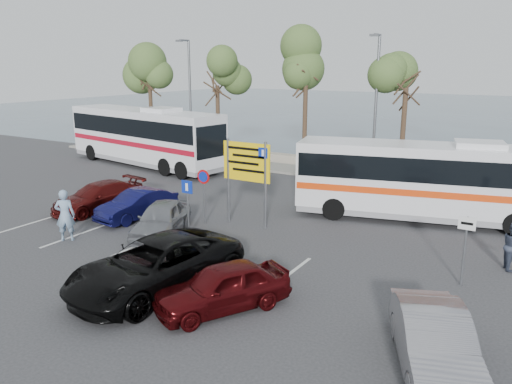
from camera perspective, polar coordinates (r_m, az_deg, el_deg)
The scene contains 24 objects.
ground at distance 19.26m, azimuth -8.67°, elevation -5.76°, with size 120.00×120.00×0.00m, color #313133.
kerb_strip at distance 30.89m, azimuth 7.98°, elevation 2.11°, with size 44.00×2.40×0.15m, color gray.
seawall at distance 32.66m, azimuth 9.37°, elevation 3.13°, with size 48.00×0.80×0.60m, color #A49883.
sea at distance 75.06m, azimuth 22.03°, elevation 8.37°, with size 140.00×140.00×0.00m, color #3D5162.
tree_far_left at distance 37.86m, azimuth -12.14°, elevation 13.73°, with size 3.20×3.20×7.60m.
tree_left at distance 34.09m, azimuth -4.47°, elevation 13.41°, with size 3.20×3.20×7.20m.
tree_mid at distance 30.80m, azimuth 5.77°, elevation 14.48°, with size 3.20×3.20×8.00m.
tree_right at distance 28.76m, azimuth 16.90°, elevation 12.98°, with size 3.20×3.20×7.40m.
street_lamp_left at distance 34.95m, azimuth -7.62°, elevation 11.04°, with size 0.45×1.15×8.01m.
street_lamp_right at distance 28.78m, azimuth 13.50°, elevation 10.07°, with size 0.45×1.15×8.01m.
direction_sign at distance 20.53m, azimuth -1.09°, elevation 2.72°, with size 2.20×0.12×3.60m.
sign_no_stop at distance 20.95m, azimuth -5.98°, elevation 0.49°, with size 0.60×0.08×2.35m.
sign_parking at distance 19.52m, azimuth -7.82°, elevation -0.93°, with size 0.50×0.07×2.25m.
sign_taxi at distance 16.31m, azimuth 22.79°, elevation -5.25°, with size 0.50×0.07×2.20m.
lane_markings at distance 19.29m, azimuth -13.20°, elevation -5.95°, with size 12.02×4.20×0.01m, color silver, non-canonical shape.
coach_bus_left at distance 33.94m, azimuth -12.65°, elevation 6.02°, with size 12.91×4.70×3.94m.
coach_bus_right at distance 22.51m, azimuth 19.46°, elevation 0.88°, with size 11.60×5.01×3.54m.
car_silver_a at distance 20.05m, azimuth -10.77°, elevation -3.04°, with size 1.57×3.90×1.33m, color gray.
car_blue at distance 22.45m, azimuth -13.43°, elevation -1.40°, with size 1.32×3.79×1.25m, color #0D0E3E.
car_maroon at distance 24.13m, azimuth -17.54°, elevation -0.52°, with size 1.81×4.44×1.29m, color #4E0E0D.
car_red at distance 13.98m, azimuth -3.86°, elevation -10.77°, with size 1.54×3.84×1.31m, color #490A0C.
suv_black at distance 15.31m, azimuth -11.36°, elevation -8.20°, with size 2.58×5.60×1.56m, color black.
car_silver_b at distance 12.04m, azimuth 19.70°, elevation -15.89°, with size 1.46×4.18×1.38m, color gray.
pedestrian_near at distance 20.34m, azimuth -20.98°, elevation -2.49°, with size 0.74×0.48×2.02m, color #809DBA.
Camera 1 is at (11.64, -13.86, 6.60)m, focal length 35.00 mm.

